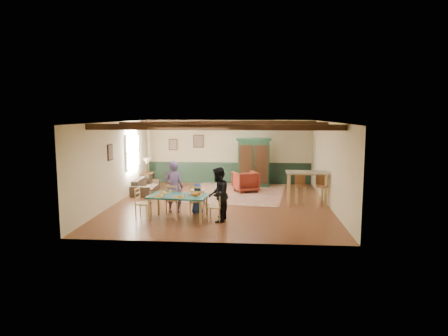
# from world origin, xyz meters

# --- Properties ---
(floor) EXTENTS (8.00, 8.00, 0.00)m
(floor) POSITION_xyz_m (0.00, 0.00, 0.00)
(floor) COLOR #5C2D19
(floor) RESTS_ON ground
(wall_back) EXTENTS (7.00, 0.02, 2.70)m
(wall_back) POSITION_xyz_m (0.00, 4.00, 1.35)
(wall_back) COLOR beige
(wall_back) RESTS_ON floor
(wall_left) EXTENTS (0.02, 8.00, 2.70)m
(wall_left) POSITION_xyz_m (-3.50, 0.00, 1.35)
(wall_left) COLOR beige
(wall_left) RESTS_ON floor
(wall_right) EXTENTS (0.02, 8.00, 2.70)m
(wall_right) POSITION_xyz_m (3.50, 0.00, 1.35)
(wall_right) COLOR beige
(wall_right) RESTS_ON floor
(ceiling) EXTENTS (7.00, 8.00, 0.02)m
(ceiling) POSITION_xyz_m (0.00, 0.00, 2.70)
(ceiling) COLOR white
(ceiling) RESTS_ON wall_back
(wainscot_back) EXTENTS (6.95, 0.03, 0.90)m
(wainscot_back) POSITION_xyz_m (0.00, 3.98, 0.45)
(wainscot_back) COLOR #1A3023
(wainscot_back) RESTS_ON floor
(ceiling_beam_front) EXTENTS (6.95, 0.16, 0.16)m
(ceiling_beam_front) POSITION_xyz_m (0.00, -2.30, 2.61)
(ceiling_beam_front) COLOR black
(ceiling_beam_front) RESTS_ON ceiling
(ceiling_beam_mid) EXTENTS (6.95, 0.16, 0.16)m
(ceiling_beam_mid) POSITION_xyz_m (0.00, 0.40, 2.61)
(ceiling_beam_mid) COLOR black
(ceiling_beam_mid) RESTS_ON ceiling
(ceiling_beam_back) EXTENTS (6.95, 0.16, 0.16)m
(ceiling_beam_back) POSITION_xyz_m (0.00, 3.00, 2.61)
(ceiling_beam_back) COLOR black
(ceiling_beam_back) RESTS_ON ceiling
(window_left) EXTENTS (0.06, 1.60, 1.30)m
(window_left) POSITION_xyz_m (-3.47, 1.70, 1.55)
(window_left) COLOR white
(window_left) RESTS_ON wall_left
(picture_left_wall) EXTENTS (0.04, 0.42, 0.52)m
(picture_left_wall) POSITION_xyz_m (-3.47, -0.60, 1.75)
(picture_left_wall) COLOR gray
(picture_left_wall) RESTS_ON wall_left
(picture_back_a) EXTENTS (0.45, 0.04, 0.55)m
(picture_back_a) POSITION_xyz_m (-1.30, 3.97, 1.80)
(picture_back_a) COLOR gray
(picture_back_a) RESTS_ON wall_back
(picture_back_b) EXTENTS (0.38, 0.04, 0.48)m
(picture_back_b) POSITION_xyz_m (-2.40, 3.97, 1.65)
(picture_back_b) COLOR gray
(picture_back_b) RESTS_ON wall_back
(dining_table) EXTENTS (1.74, 1.10, 0.69)m
(dining_table) POSITION_xyz_m (-1.03, -2.03, 0.34)
(dining_table) COLOR #1D5D5C
(dining_table) RESTS_ON floor
(dining_chair_far_left) EXTENTS (0.43, 0.44, 0.87)m
(dining_chair_far_left) POSITION_xyz_m (-1.31, -1.33, 0.43)
(dining_chair_far_left) COLOR tan
(dining_chair_far_left) RESTS_ON floor
(dining_chair_far_right) EXTENTS (0.43, 0.44, 0.87)m
(dining_chair_far_right) POSITION_xyz_m (-0.59, -1.42, 0.43)
(dining_chair_far_right) COLOR tan
(dining_chair_far_right) RESTS_ON floor
(dining_chair_end_left) EXTENTS (0.44, 0.43, 0.87)m
(dining_chair_end_left) POSITION_xyz_m (-2.07, -1.91, 0.43)
(dining_chair_end_left) COLOR tan
(dining_chair_end_left) RESTS_ON floor
(dining_chair_end_right) EXTENTS (0.44, 0.43, 0.87)m
(dining_chair_end_right) POSITION_xyz_m (0.02, -2.15, 0.43)
(dining_chair_end_right) COLOR tan
(dining_chair_end_right) RESTS_ON floor
(person_man) EXTENTS (0.61, 0.44, 1.58)m
(person_man) POSITION_xyz_m (-1.30, -1.26, 0.79)
(person_man) COLOR slate
(person_man) RESTS_ON floor
(person_woman) EXTENTS (0.65, 0.79, 1.51)m
(person_woman) POSITION_xyz_m (0.11, -2.16, 0.75)
(person_woman) COLOR black
(person_woman) RESTS_ON floor
(person_child) EXTENTS (0.48, 0.34, 0.92)m
(person_child) POSITION_xyz_m (-0.58, -1.34, 0.46)
(person_child) COLOR navy
(person_child) RESTS_ON floor
(cat) EXTENTS (0.34, 0.16, 0.16)m
(cat) POSITION_xyz_m (-0.54, -2.18, 0.77)
(cat) COLOR orange
(cat) RESTS_ON dining_table
(place_setting_near_left) EXTENTS (0.39, 0.31, 0.11)m
(place_setting_near_left) POSITION_xyz_m (-1.55, -2.20, 0.74)
(place_setting_near_left) COLOR gold
(place_setting_near_left) RESTS_ON dining_table
(place_setting_near_center) EXTENTS (0.39, 0.31, 0.11)m
(place_setting_near_center) POSITION_xyz_m (-0.96, -2.27, 0.74)
(place_setting_near_center) COLOR gold
(place_setting_near_center) RESTS_ON dining_table
(place_setting_far_left) EXTENTS (0.39, 0.31, 0.11)m
(place_setting_far_left) POSITION_xyz_m (-1.50, -1.74, 0.74)
(place_setting_far_left) COLOR gold
(place_setting_far_left) RESTS_ON dining_table
(place_setting_far_right) EXTENTS (0.39, 0.31, 0.11)m
(place_setting_far_right) POSITION_xyz_m (-0.50, -1.86, 0.74)
(place_setting_far_right) COLOR gold
(place_setting_far_right) RESTS_ON dining_table
(area_rug) EXTENTS (4.05, 4.62, 0.01)m
(area_rug) POSITION_xyz_m (0.39, 1.89, 0.01)
(area_rug) COLOR tan
(area_rug) RESTS_ON floor
(armoire) EXTENTS (1.42, 0.60, 1.98)m
(armoire) POSITION_xyz_m (1.06, 3.28, 0.99)
(armoire) COLOR #173A24
(armoire) RESTS_ON floor
(armchair) EXTENTS (1.11, 1.12, 0.78)m
(armchair) POSITION_xyz_m (0.76, 2.16, 0.39)
(armchair) COLOR #541510
(armchair) RESTS_ON floor
(sofa) EXTENTS (0.79, 1.89, 0.55)m
(sofa) POSITION_xyz_m (-3.01, 1.68, 0.27)
(sofa) COLOR #3D3226
(sofa) RESTS_ON floor
(end_table) EXTENTS (0.52, 0.52, 0.63)m
(end_table) POSITION_xyz_m (-3.18, 2.59, 0.31)
(end_table) COLOR black
(end_table) RESTS_ON floor
(table_lamp) EXTENTS (0.33, 0.33, 0.57)m
(table_lamp) POSITION_xyz_m (-3.18, 2.59, 0.92)
(table_lamp) COLOR #CDB585
(table_lamp) RESTS_ON end_table
(counter_table) EXTENTS (1.32, 0.78, 1.09)m
(counter_table) POSITION_xyz_m (2.79, 0.10, 0.55)
(counter_table) COLOR tan
(counter_table) RESTS_ON floor
(bar_stool_left) EXTENTS (0.38, 0.41, 1.00)m
(bar_stool_left) POSITION_xyz_m (2.62, 0.14, 0.50)
(bar_stool_left) COLOR #A46D3F
(bar_stool_left) RESTS_ON floor
(bar_stool_right) EXTENTS (0.38, 0.42, 1.06)m
(bar_stool_right) POSITION_xyz_m (3.26, -0.10, 0.53)
(bar_stool_right) COLOR #A46D3F
(bar_stool_right) RESTS_ON floor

